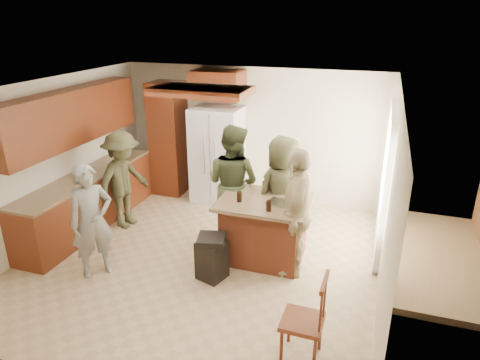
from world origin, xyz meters
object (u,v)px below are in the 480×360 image
(spindle_chair, at_px, (304,322))
(person_behind_left, at_px, (233,183))
(person_front_left, at_px, (92,221))
(person_behind_right, at_px, (283,193))
(refrigerator, at_px, (217,155))
(trash_bin, at_px, (212,257))
(person_side_right, at_px, (297,213))
(kitchen_island, at_px, (264,229))
(person_counter, at_px, (123,180))

(spindle_chair, bearing_deg, person_behind_left, 124.79)
(person_front_left, bearing_deg, person_behind_right, -17.58)
(refrigerator, bearing_deg, person_front_left, -103.12)
(spindle_chair, bearing_deg, person_behind_right, 108.95)
(spindle_chair, bearing_deg, trash_bin, 143.89)
(person_side_right, bearing_deg, refrigerator, -142.48)
(person_behind_right, bearing_deg, trash_bin, 15.46)
(person_behind_left, distance_m, trash_bin, 1.35)
(kitchen_island, bearing_deg, person_counter, 173.75)
(person_behind_left, distance_m, refrigerator, 1.53)
(kitchen_island, distance_m, spindle_chair, 2.00)
(person_front_left, height_order, person_behind_right, person_behind_right)
(person_front_left, relative_size, person_behind_right, 0.91)
(person_behind_right, height_order, spindle_chair, person_behind_right)
(kitchen_island, bearing_deg, trash_bin, -126.27)
(person_side_right, height_order, refrigerator, person_side_right)
(person_behind_left, bearing_deg, person_behind_right, -167.95)
(spindle_chair, bearing_deg, refrigerator, 123.13)
(person_counter, height_order, kitchen_island, person_counter)
(person_behind_right, bearing_deg, spindle_chair, 64.91)
(person_side_right, distance_m, spindle_chair, 1.69)
(trash_bin, bearing_deg, person_counter, 153.12)
(person_behind_right, distance_m, person_side_right, 0.73)
(person_behind_right, relative_size, trash_bin, 2.79)
(person_side_right, bearing_deg, person_front_left, -76.98)
(person_front_left, xyz_separation_m, person_behind_left, (1.45, 1.58, 0.13))
(person_side_right, distance_m, refrigerator, 2.77)
(person_side_right, height_order, kitchen_island, person_side_right)
(person_behind_left, distance_m, person_side_right, 1.33)
(person_behind_left, bearing_deg, spindle_chair, 138.96)
(person_front_left, relative_size, person_side_right, 0.88)
(person_behind_left, bearing_deg, trash_bin, 109.67)
(person_behind_right, height_order, trash_bin, person_behind_right)
(person_behind_right, height_order, refrigerator, refrigerator)
(person_front_left, bearing_deg, spindle_chair, -64.72)
(kitchen_island, bearing_deg, person_behind_left, 143.67)
(kitchen_island, relative_size, spindle_chair, 1.29)
(person_behind_left, distance_m, person_counter, 1.86)
(person_counter, relative_size, kitchen_island, 1.29)
(refrigerator, xyz_separation_m, trash_bin, (0.88, -2.52, -0.58))
(person_front_left, relative_size, person_counter, 0.97)
(person_side_right, bearing_deg, person_behind_left, -126.75)
(spindle_chair, bearing_deg, kitchen_island, 117.37)
(person_side_right, xyz_separation_m, kitchen_island, (-0.50, 0.20, -0.43))
(person_side_right, distance_m, kitchen_island, 0.69)
(refrigerator, relative_size, spindle_chair, 1.81)
(kitchen_island, relative_size, trash_bin, 2.03)
(person_behind_right, xyz_separation_m, refrigerator, (-1.57, 1.35, 0.02))
(refrigerator, bearing_deg, person_behind_left, -59.84)
(person_counter, distance_m, refrigerator, 1.87)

